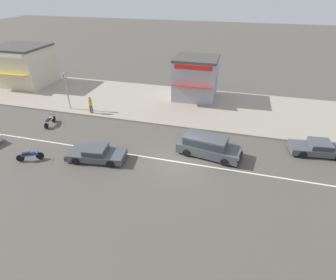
{
  "coord_description": "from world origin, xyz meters",
  "views": [
    {
      "loc": [
        3.07,
        -15.29,
        11.38
      ],
      "look_at": [
        -1.41,
        1.55,
        0.8
      ],
      "focal_mm": 28.0,
      "sensor_mm": 36.0,
      "label": 1
    }
  ],
  "objects_px": {
    "shopfront_corner_warung": "(23,65)",
    "pedestrian_near_clock": "(90,104)",
    "shopfront_mid_block": "(196,78)",
    "street_clock": "(65,83)",
    "motorcycle_2": "(30,155)",
    "sedan_dark_grey_4": "(96,153)",
    "minivan_dark_grey_2": "(207,145)",
    "motorcycle_0": "(50,121)",
    "sedan_dark_grey_1": "(319,148)"
  },
  "relations": [
    {
      "from": "sedan_dark_grey_4",
      "to": "shopfront_mid_block",
      "type": "bearing_deg",
      "value": 70.03
    },
    {
      "from": "minivan_dark_grey_2",
      "to": "motorcycle_2",
      "type": "distance_m",
      "value": 13.16
    },
    {
      "from": "motorcycle_2",
      "to": "shopfront_corner_warung",
      "type": "bearing_deg",
      "value": 130.04
    },
    {
      "from": "shopfront_corner_warung",
      "to": "sedan_dark_grey_4",
      "type": "bearing_deg",
      "value": -37.7
    },
    {
      "from": "pedestrian_near_clock",
      "to": "motorcycle_2",
      "type": "bearing_deg",
      "value": -93.09
    },
    {
      "from": "street_clock",
      "to": "shopfront_corner_warung",
      "type": "xyz_separation_m",
      "value": [
        -9.8,
        5.63,
        -0.44
      ]
    },
    {
      "from": "shopfront_mid_block",
      "to": "street_clock",
      "type": "bearing_deg",
      "value": -151.49
    },
    {
      "from": "sedan_dark_grey_1",
      "to": "minivan_dark_grey_2",
      "type": "bearing_deg",
      "value": -164.38
    },
    {
      "from": "motorcycle_0",
      "to": "minivan_dark_grey_2",
      "type": "bearing_deg",
      "value": -4.36
    },
    {
      "from": "sedan_dark_grey_4",
      "to": "shopfront_corner_warung",
      "type": "xyz_separation_m",
      "value": [
        -16.64,
        12.86,
        1.93
      ]
    },
    {
      "from": "motorcycle_2",
      "to": "shopfront_corner_warung",
      "type": "height_order",
      "value": "shopfront_corner_warung"
    },
    {
      "from": "shopfront_corner_warung",
      "to": "shopfront_mid_block",
      "type": "height_order",
      "value": "shopfront_corner_warung"
    },
    {
      "from": "motorcycle_0",
      "to": "pedestrian_near_clock",
      "type": "distance_m",
      "value": 4.05
    },
    {
      "from": "shopfront_corner_warung",
      "to": "minivan_dark_grey_2",
      "type": "bearing_deg",
      "value": -22.52
    },
    {
      "from": "sedan_dark_grey_4",
      "to": "minivan_dark_grey_2",
      "type": "bearing_deg",
      "value": 19.18
    },
    {
      "from": "street_clock",
      "to": "pedestrian_near_clock",
      "type": "height_order",
      "value": "street_clock"
    },
    {
      "from": "motorcycle_2",
      "to": "shopfront_mid_block",
      "type": "distance_m",
      "value": 17.95
    },
    {
      "from": "motorcycle_0",
      "to": "motorcycle_2",
      "type": "bearing_deg",
      "value": -67.96
    },
    {
      "from": "sedan_dark_grey_1",
      "to": "pedestrian_near_clock",
      "type": "height_order",
      "value": "pedestrian_near_clock"
    },
    {
      "from": "sedan_dark_grey_4",
      "to": "shopfront_corner_warung",
      "type": "bearing_deg",
      "value": 142.3
    },
    {
      "from": "sedan_dark_grey_4",
      "to": "shopfront_mid_block",
      "type": "height_order",
      "value": "shopfront_mid_block"
    },
    {
      "from": "motorcycle_0",
      "to": "shopfront_corner_warung",
      "type": "bearing_deg",
      "value": 137.49
    },
    {
      "from": "sedan_dark_grey_1",
      "to": "motorcycle_0",
      "type": "distance_m",
      "value": 22.85
    },
    {
      "from": "motorcycle_2",
      "to": "pedestrian_near_clock",
      "type": "height_order",
      "value": "pedestrian_near_clock"
    },
    {
      "from": "sedan_dark_grey_1",
      "to": "minivan_dark_grey_2",
      "type": "distance_m",
      "value": 8.54
    },
    {
      "from": "motorcycle_0",
      "to": "shopfront_mid_block",
      "type": "distance_m",
      "value": 15.43
    },
    {
      "from": "pedestrian_near_clock",
      "to": "shopfront_mid_block",
      "type": "height_order",
      "value": "shopfront_mid_block"
    },
    {
      "from": "shopfront_corner_warung",
      "to": "pedestrian_near_clock",
      "type": "bearing_deg",
      "value": -25.72
    },
    {
      "from": "sedan_dark_grey_1",
      "to": "sedan_dark_grey_4",
      "type": "xyz_separation_m",
      "value": [
        -16.03,
        -5.02,
        0.0
      ]
    },
    {
      "from": "street_clock",
      "to": "sedan_dark_grey_1",
      "type": "bearing_deg",
      "value": -5.53
    },
    {
      "from": "minivan_dark_grey_2",
      "to": "pedestrian_near_clock",
      "type": "bearing_deg",
      "value": 160.92
    },
    {
      "from": "street_clock",
      "to": "shopfront_mid_block",
      "type": "relative_size",
      "value": 0.77
    },
    {
      "from": "sedan_dark_grey_1",
      "to": "shopfront_mid_block",
      "type": "relative_size",
      "value": 0.89
    },
    {
      "from": "minivan_dark_grey_2",
      "to": "sedan_dark_grey_4",
      "type": "xyz_separation_m",
      "value": [
        -7.82,
        -2.72,
        -0.31
      ]
    },
    {
      "from": "shopfront_mid_block",
      "to": "motorcycle_0",
      "type": "bearing_deg",
      "value": -140.14
    },
    {
      "from": "minivan_dark_grey_2",
      "to": "street_clock",
      "type": "xyz_separation_m",
      "value": [
        -14.66,
        4.51,
        2.07
      ]
    },
    {
      "from": "sedan_dark_grey_1",
      "to": "motorcycle_2",
      "type": "xyz_separation_m",
      "value": [
        -20.72,
        -6.39,
        -0.11
      ]
    },
    {
      "from": "sedan_dark_grey_1",
      "to": "motorcycle_0",
      "type": "relative_size",
      "value": 2.32
    },
    {
      "from": "sedan_dark_grey_1",
      "to": "minivan_dark_grey_2",
      "type": "height_order",
      "value": "minivan_dark_grey_2"
    },
    {
      "from": "motorcycle_0",
      "to": "motorcycle_2",
      "type": "relative_size",
      "value": 1.09
    },
    {
      "from": "shopfront_mid_block",
      "to": "sedan_dark_grey_1",
      "type": "bearing_deg",
      "value": -37.9
    },
    {
      "from": "motorcycle_2",
      "to": "pedestrian_near_clock",
      "type": "xyz_separation_m",
      "value": [
        0.45,
        8.26,
        0.71
      ]
    },
    {
      "from": "minivan_dark_grey_2",
      "to": "motorcycle_0",
      "type": "xyz_separation_m",
      "value": [
        -14.61,
        1.11,
        -0.42
      ]
    },
    {
      "from": "sedan_dark_grey_1",
      "to": "sedan_dark_grey_4",
      "type": "distance_m",
      "value": 16.8
    },
    {
      "from": "motorcycle_2",
      "to": "shopfront_corner_warung",
      "type": "xyz_separation_m",
      "value": [
        -11.96,
        14.24,
        2.05
      ]
    },
    {
      "from": "street_clock",
      "to": "pedestrian_near_clock",
      "type": "relative_size",
      "value": 2.24
    },
    {
      "from": "sedan_dark_grey_1",
      "to": "pedestrian_near_clock",
      "type": "bearing_deg",
      "value": 174.72
    },
    {
      "from": "motorcycle_0",
      "to": "street_clock",
      "type": "height_order",
      "value": "street_clock"
    },
    {
      "from": "pedestrian_near_clock",
      "to": "shopfront_mid_block",
      "type": "relative_size",
      "value": 0.34
    },
    {
      "from": "shopfront_mid_block",
      "to": "sedan_dark_grey_4",
      "type": "bearing_deg",
      "value": -109.97
    }
  ]
}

